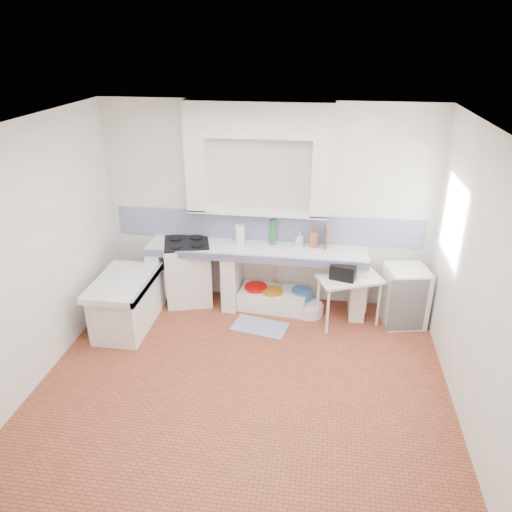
# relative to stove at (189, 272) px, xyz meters

# --- Properties ---
(floor) EXTENTS (4.50, 4.50, 0.00)m
(floor) POSITION_rel_stove_xyz_m (1.08, -1.73, -0.44)
(floor) COLOR #9A462D
(floor) RESTS_ON ground
(ceiling) EXTENTS (4.50, 4.50, 0.00)m
(ceiling) POSITION_rel_stove_xyz_m (1.08, -1.73, 2.36)
(ceiling) COLOR white
(ceiling) RESTS_ON ground
(wall_back) EXTENTS (4.50, 0.00, 4.50)m
(wall_back) POSITION_rel_stove_xyz_m (1.08, 0.27, 0.96)
(wall_back) COLOR white
(wall_back) RESTS_ON ground
(wall_front) EXTENTS (4.50, 0.00, 4.50)m
(wall_front) POSITION_rel_stove_xyz_m (1.08, -3.73, 0.96)
(wall_front) COLOR white
(wall_front) RESTS_ON ground
(wall_left) EXTENTS (0.00, 4.50, 4.50)m
(wall_left) POSITION_rel_stove_xyz_m (-1.17, -1.73, 0.96)
(wall_left) COLOR white
(wall_left) RESTS_ON ground
(wall_right) EXTENTS (0.00, 4.50, 4.50)m
(wall_right) POSITION_rel_stove_xyz_m (3.33, -1.73, 0.96)
(wall_right) COLOR white
(wall_right) RESTS_ON ground
(alcove_mass) EXTENTS (1.90, 0.25, 0.45)m
(alcove_mass) POSITION_rel_stove_xyz_m (0.98, 0.15, 2.13)
(alcove_mass) COLOR white
(alcove_mass) RESTS_ON ground
(window_frame) EXTENTS (0.35, 0.86, 1.06)m
(window_frame) POSITION_rel_stove_xyz_m (3.51, -0.53, 1.16)
(window_frame) COLOR #382212
(window_frame) RESTS_ON ground
(lace_valance) EXTENTS (0.01, 0.84, 0.24)m
(lace_valance) POSITION_rel_stove_xyz_m (3.36, -0.53, 1.54)
(lace_valance) COLOR white
(lace_valance) RESTS_ON ground
(counter_slab) EXTENTS (3.00, 0.60, 0.08)m
(counter_slab) POSITION_rel_stove_xyz_m (0.98, -0.03, 0.42)
(counter_slab) COLOR white
(counter_slab) RESTS_ON ground
(counter_lip) EXTENTS (3.00, 0.04, 0.10)m
(counter_lip) POSITION_rel_stove_xyz_m (0.98, -0.31, 0.42)
(counter_lip) COLOR navy
(counter_lip) RESTS_ON ground
(counter_pier_left) EXTENTS (0.20, 0.55, 0.82)m
(counter_pier_left) POSITION_rel_stove_xyz_m (-0.42, -0.03, -0.03)
(counter_pier_left) COLOR white
(counter_pier_left) RESTS_ON ground
(counter_pier_mid) EXTENTS (0.20, 0.55, 0.82)m
(counter_pier_mid) POSITION_rel_stove_xyz_m (0.63, -0.03, -0.03)
(counter_pier_mid) COLOR white
(counter_pier_mid) RESTS_ON ground
(counter_pier_right) EXTENTS (0.20, 0.55, 0.82)m
(counter_pier_right) POSITION_rel_stove_xyz_m (2.38, -0.03, -0.03)
(counter_pier_right) COLOR white
(counter_pier_right) RESTS_ON ground
(peninsula_top) EXTENTS (0.70, 1.10, 0.08)m
(peninsula_top) POSITION_rel_stove_xyz_m (-0.62, -0.83, 0.22)
(peninsula_top) COLOR white
(peninsula_top) RESTS_ON ground
(peninsula_base) EXTENTS (0.60, 1.00, 0.62)m
(peninsula_base) POSITION_rel_stove_xyz_m (-0.62, -0.83, -0.13)
(peninsula_base) COLOR white
(peninsula_base) RESTS_ON ground
(peninsula_lip) EXTENTS (0.04, 1.10, 0.10)m
(peninsula_lip) POSITION_rel_stove_xyz_m (-0.29, -0.83, 0.22)
(peninsula_lip) COLOR navy
(peninsula_lip) RESTS_ON ground
(backsplash) EXTENTS (4.27, 0.03, 0.40)m
(backsplash) POSITION_rel_stove_xyz_m (1.08, 0.26, 0.66)
(backsplash) COLOR navy
(backsplash) RESTS_ON ground
(stove) EXTENTS (0.77, 0.76, 0.89)m
(stove) POSITION_rel_stove_xyz_m (0.00, 0.00, 0.00)
(stove) COLOR white
(stove) RESTS_ON ground
(sink) EXTENTS (0.98, 0.59, 0.22)m
(sink) POSITION_rel_stove_xyz_m (1.22, -0.03, -0.33)
(sink) COLOR white
(sink) RESTS_ON ground
(side_table) EXTENTS (0.92, 0.72, 0.04)m
(side_table) POSITION_rel_stove_xyz_m (2.25, -0.30, -0.11)
(side_table) COLOR white
(side_table) RESTS_ON ground
(fridge) EXTENTS (0.60, 0.60, 0.79)m
(fridge) POSITION_rel_stove_xyz_m (2.99, -0.17, -0.05)
(fridge) COLOR white
(fridge) RESTS_ON ground
(bucket_red) EXTENTS (0.39, 0.39, 0.30)m
(bucket_red) POSITION_rel_stove_xyz_m (0.97, 0.00, -0.29)
(bucket_red) COLOR #D40603
(bucket_red) RESTS_ON ground
(bucket_orange) EXTENTS (0.33, 0.33, 0.28)m
(bucket_orange) POSITION_rel_stove_xyz_m (1.21, -0.07, -0.30)
(bucket_orange) COLOR #C27614
(bucket_orange) RESTS_ON ground
(bucket_blue) EXTENTS (0.38, 0.38, 0.28)m
(bucket_blue) POSITION_rel_stove_xyz_m (1.62, 0.00, -0.30)
(bucket_blue) COLOR #346ABD
(bucket_blue) RESTS_ON ground
(basin_white) EXTENTS (0.39, 0.39, 0.15)m
(basin_white) POSITION_rel_stove_xyz_m (1.74, -0.16, -0.37)
(basin_white) COLOR white
(basin_white) RESTS_ON ground
(water_bottle_a) EXTENTS (0.09, 0.09, 0.26)m
(water_bottle_a) POSITION_rel_stove_xyz_m (1.07, 0.12, -0.31)
(water_bottle_a) COLOR silver
(water_bottle_a) RESTS_ON ground
(water_bottle_b) EXTENTS (0.08, 0.08, 0.27)m
(water_bottle_b) POSITION_rel_stove_xyz_m (1.31, 0.12, -0.31)
(water_bottle_b) COLOR silver
(water_bottle_b) RESTS_ON ground
(black_bag) EXTENTS (0.35, 0.26, 0.20)m
(black_bag) POSITION_rel_stove_xyz_m (2.15, -0.34, 0.33)
(black_bag) COLOR black
(black_bag) RESTS_ON side_table
(green_bottle_a) EXTENTS (0.08, 0.08, 0.34)m
(green_bottle_a) POSITION_rel_stove_xyz_m (1.18, 0.12, 0.63)
(green_bottle_a) COLOR #216B39
(green_bottle_a) RESTS_ON counter_slab
(green_bottle_b) EXTENTS (0.09, 0.09, 0.36)m
(green_bottle_b) POSITION_rel_stove_xyz_m (1.19, 0.12, 0.64)
(green_bottle_b) COLOR #216B39
(green_bottle_b) RESTS_ON counter_slab
(knife_block) EXTENTS (0.11, 0.09, 0.22)m
(knife_block) POSITION_rel_stove_xyz_m (1.75, 0.12, 0.57)
(knife_block) COLOR #96623C
(knife_block) RESTS_ON counter_slab
(cutting_board) EXTENTS (0.04, 0.22, 0.29)m
(cutting_board) POSITION_rel_stove_xyz_m (1.91, 0.12, 0.60)
(cutting_board) COLOR #96623C
(cutting_board) RESTS_ON counter_slab
(paper_towel) EXTENTS (0.13, 0.13, 0.26)m
(paper_towel) POSITION_rel_stove_xyz_m (0.74, 0.10, 0.59)
(paper_towel) COLOR white
(paper_towel) RESTS_ON counter_slab
(soap_bottle) EXTENTS (0.11, 0.11, 0.20)m
(soap_bottle) POSITION_rel_stove_xyz_m (1.56, 0.12, 0.56)
(soap_bottle) COLOR white
(soap_bottle) RESTS_ON counter_slab
(rug) EXTENTS (0.78, 0.54, 0.01)m
(rug) POSITION_rel_stove_xyz_m (1.11, -0.59, -0.44)
(rug) COLOR #344A8A
(rug) RESTS_ON ground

